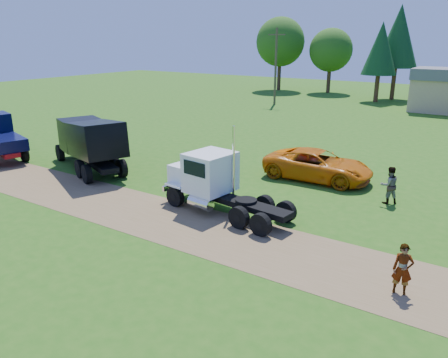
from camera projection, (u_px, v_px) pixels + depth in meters
The scene contains 9 objects.
ground at pixel (197, 228), 18.94m from camera, with size 140.00×140.00×0.00m, color #255913.
dirt_track at pixel (197, 228), 18.94m from camera, with size 120.00×4.20×0.01m, color brown.
white_semi_tractor at pixel (211, 181), 20.69m from camera, with size 6.89×3.04×4.08m.
black_dump_truck at pixel (89, 140), 26.69m from camera, with size 7.91×5.10×3.42m.
orange_pickup at pixel (318, 165), 25.18m from camera, with size 2.85×6.18×1.72m, color orange.
spectator_a at pixel (403, 269), 13.84m from camera, with size 0.63×0.41×1.72m, color #999999.
spectator_b at pixel (389, 185), 21.49m from camera, with size 0.91×0.71×1.88m, color #999999.
tan_shed at pixel (442, 90), 47.95m from camera, with size 6.20×5.40×4.70m.
tree_row at pixel (430, 47), 55.76m from camera, with size 55.55×11.94×11.93m.
Camera 1 is at (10.50, -13.88, 7.86)m, focal length 35.00 mm.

